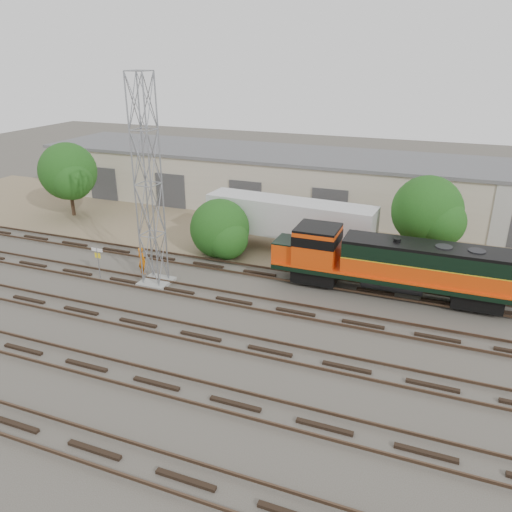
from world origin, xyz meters
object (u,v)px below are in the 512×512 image
(locomotive, at_px, (390,263))
(signal_tower, at_px, (148,188))
(worker, at_px, (142,261))
(semi_trailer, at_px, (293,220))

(locomotive, height_order, signal_tower, signal_tower)
(locomotive, height_order, worker, locomotive)
(locomotive, relative_size, worker, 7.90)
(locomotive, bearing_deg, semi_trailer, 147.45)
(signal_tower, distance_m, worker, 5.93)
(worker, bearing_deg, locomotive, -146.03)
(worker, xyz_separation_m, semi_trailer, (8.46, 7.94, 1.57))
(locomotive, distance_m, semi_trailer, 9.41)
(signal_tower, height_order, worker, signal_tower)
(locomotive, relative_size, signal_tower, 1.15)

